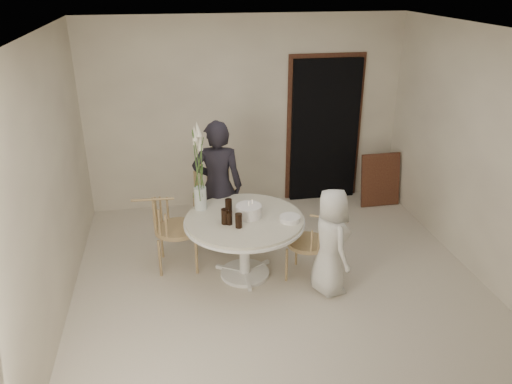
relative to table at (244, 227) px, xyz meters
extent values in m
plane|color=beige|center=(0.35, -0.25, -0.62)|extent=(4.50, 4.50, 0.00)
plane|color=silver|center=(0.35, -0.25, 2.08)|extent=(4.50, 4.50, 0.00)
plane|color=#ECE3C6|center=(0.35, 2.00, 0.73)|extent=(4.50, 0.00, 4.50)
plane|color=#ECE3C6|center=(0.35, -2.50, 0.73)|extent=(4.50, 0.00, 4.50)
plane|color=#ECE3C6|center=(-1.90, -0.25, 0.73)|extent=(0.00, 4.50, 4.50)
plane|color=#ECE3C6|center=(2.60, -0.25, 0.73)|extent=(0.00, 4.50, 4.50)
cube|color=black|center=(1.50, 1.94, 0.43)|extent=(1.00, 0.10, 2.10)
cube|color=brown|center=(1.50, 1.98, 0.49)|extent=(1.12, 0.03, 2.22)
cylinder|color=white|center=(0.00, 0.00, -0.60)|extent=(0.56, 0.56, 0.04)
cylinder|color=white|center=(0.00, 0.00, -0.27)|extent=(0.12, 0.12, 0.65)
cylinder|color=white|center=(0.00, 0.00, 0.07)|extent=(1.33, 1.33, 0.03)
cylinder|color=beige|center=(0.00, 0.00, 0.09)|extent=(1.30, 1.30, 0.04)
cube|color=brown|center=(2.26, 1.53, -0.23)|extent=(0.59, 0.19, 0.78)
cylinder|color=tan|center=(-0.35, 0.88, -0.37)|extent=(0.03, 0.03, 0.49)
cylinder|color=tan|center=(0.07, 1.01, -0.37)|extent=(0.03, 0.03, 0.49)
cylinder|color=tan|center=(-0.48, 1.30, -0.37)|extent=(0.03, 0.03, 0.49)
cylinder|color=tan|center=(-0.06, 1.43, -0.37)|extent=(0.03, 0.03, 0.49)
cylinder|color=tan|center=(-0.20, 1.16, -0.10)|extent=(0.55, 0.55, 0.05)
cylinder|color=tan|center=(0.63, 0.10, -0.41)|extent=(0.03, 0.03, 0.41)
cylinder|color=tan|center=(0.44, -0.21, -0.41)|extent=(0.03, 0.03, 0.41)
cylinder|color=tan|center=(0.94, -0.09, -0.41)|extent=(0.03, 0.03, 0.41)
cylinder|color=tan|center=(0.75, -0.40, -0.41)|extent=(0.03, 0.03, 0.41)
cylinder|color=tan|center=(0.69, -0.15, -0.19)|extent=(0.46, 0.46, 0.05)
cylinder|color=tan|center=(-0.54, 0.12, -0.39)|extent=(0.03, 0.03, 0.46)
cylinder|color=tan|center=(-0.52, 0.53, -0.39)|extent=(0.03, 0.03, 0.46)
cylinder|color=tan|center=(-0.95, 0.14, -0.39)|extent=(0.03, 0.03, 0.46)
cylinder|color=tan|center=(-0.93, 0.55, -0.39)|extent=(0.03, 0.03, 0.46)
cylinder|color=tan|center=(-0.73, 0.34, -0.13)|extent=(0.51, 0.51, 0.05)
imported|color=black|center=(-0.21, 0.70, 0.21)|extent=(0.66, 0.48, 1.65)
imported|color=silver|center=(0.85, -0.45, -0.02)|extent=(0.47, 0.64, 1.19)
cylinder|color=white|center=(0.05, 0.02, 0.18)|extent=(0.28, 0.28, 0.14)
cylinder|color=#FFDAA1|center=(0.05, 0.02, 0.27)|extent=(0.01, 0.01, 0.05)
cylinder|color=#FFDAA1|center=(0.10, 0.06, 0.27)|extent=(0.01, 0.01, 0.05)
cylinder|color=black|center=(-0.09, -0.21, 0.19)|extent=(0.08, 0.08, 0.16)
cylinder|color=black|center=(-0.18, -0.12, 0.18)|extent=(0.08, 0.08, 0.14)
cylinder|color=black|center=(-0.22, -0.09, 0.20)|extent=(0.10, 0.10, 0.17)
cylinder|color=black|center=(-0.15, 0.15, 0.20)|extent=(0.09, 0.09, 0.17)
cylinder|color=white|center=(0.47, -0.16, 0.14)|extent=(0.27, 0.27, 0.06)
cylinder|color=silver|center=(-0.45, 0.32, 0.24)|extent=(0.14, 0.14, 0.26)
cylinder|color=#3F6129|center=(-0.42, 0.32, 0.57)|extent=(0.01, 0.01, 0.65)
cone|color=white|center=(-0.42, 0.32, 0.90)|extent=(0.07, 0.07, 0.17)
cylinder|color=#3F6129|center=(-0.46, 0.34, 0.60)|extent=(0.01, 0.01, 0.71)
cone|color=white|center=(-0.46, 0.34, 0.95)|extent=(0.07, 0.07, 0.17)
cylinder|color=#3F6129|center=(-0.48, 0.31, 0.63)|extent=(0.01, 0.01, 0.76)
cone|color=white|center=(-0.48, 0.31, 1.01)|extent=(0.07, 0.07, 0.17)
cylinder|color=#3F6129|center=(-0.45, 0.29, 0.65)|extent=(0.01, 0.01, 0.82)
cone|color=white|center=(-0.45, 0.29, 1.06)|extent=(0.07, 0.07, 0.17)
camera|label=1|loc=(-0.73, -4.81, 2.59)|focal=35.00mm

